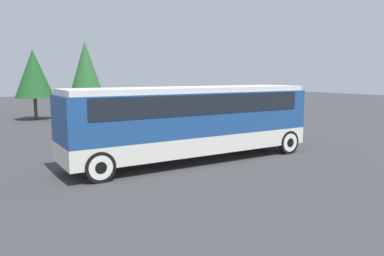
% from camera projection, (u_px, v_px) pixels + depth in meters
% --- Properties ---
extents(ground_plane, '(120.00, 120.00, 0.00)m').
position_uv_depth(ground_plane, '(192.00, 161.00, 16.80)').
color(ground_plane, '#38383A').
extents(tour_bus, '(11.41, 2.70, 3.29)m').
position_uv_depth(tour_bus, '(194.00, 116.00, 16.57)').
color(tour_bus, silver).
rests_on(tour_bus, ground_plane).
extents(parked_car_near, '(4.40, 1.92, 1.38)m').
position_uv_depth(parked_car_near, '(221.00, 125.00, 23.63)').
color(parked_car_near, black).
rests_on(parked_car_near, ground_plane).
extents(parked_car_mid, '(4.65, 1.79, 1.42)m').
position_uv_depth(parked_car_mid, '(123.00, 126.00, 23.14)').
color(parked_car_mid, '#2D5638').
rests_on(parked_car_mid, ground_plane).
extents(parked_car_far, '(4.54, 1.84, 1.49)m').
position_uv_depth(parked_car_far, '(195.00, 118.00, 27.14)').
color(parked_car_far, '#BCBCC1').
rests_on(parked_car_far, ground_plane).
extents(tree_left, '(3.17, 3.17, 5.96)m').
position_uv_depth(tree_left, '(34.00, 74.00, 31.59)').
color(tree_left, brown).
rests_on(tree_left, ground_plane).
extents(tree_right, '(3.11, 3.11, 6.87)m').
position_uv_depth(tree_right, '(86.00, 69.00, 34.37)').
color(tree_right, brown).
rests_on(tree_right, ground_plane).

